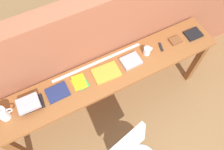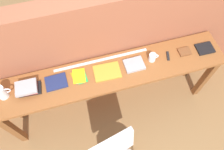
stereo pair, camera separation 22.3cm
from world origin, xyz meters
name	(u,v)px [view 1 (the left image)]	position (x,y,z in m)	size (l,w,h in m)	color
ground_plane	(121,122)	(0.00, 0.00, 0.00)	(40.00, 40.00, 0.00)	olive
brick_wall_back	(96,53)	(0.00, 0.64, 0.79)	(6.00, 0.20, 1.58)	#935138
sideboard	(110,79)	(0.00, 0.30, 0.74)	(2.50, 0.44, 0.88)	brown
pitcher_white	(3,114)	(-1.08, 0.32, 0.96)	(0.14, 0.10, 0.18)	white
book_stack_leftmost	(30,104)	(-0.83, 0.31, 0.93)	(0.23, 0.17, 0.10)	black
magazine_cycling	(58,92)	(-0.56, 0.33, 0.89)	(0.22, 0.17, 0.02)	navy
pamphlet_pile_colourful	(80,82)	(-0.32, 0.33, 0.89)	(0.16, 0.19, 0.01)	#3399D8
book_open_centre	(106,73)	(-0.04, 0.31, 0.89)	(0.27, 0.20, 0.02)	gold
book_grey_hardcover	(131,61)	(0.26, 0.31, 0.90)	(0.21, 0.16, 0.03)	#9E9EA3
mug	(147,51)	(0.47, 0.33, 0.92)	(0.11, 0.08, 0.09)	white
multitool_folded	(161,47)	(0.65, 0.32, 0.89)	(0.02, 0.11, 0.02)	black
leather_journal_brown	(175,40)	(0.84, 0.32, 0.89)	(0.13, 0.10, 0.02)	brown
book_repair_rightmost	(193,34)	(1.08, 0.30, 0.89)	(0.19, 0.15, 0.02)	black
ruler_metal_back_edge	(98,62)	(-0.06, 0.47, 0.88)	(1.03, 0.03, 0.00)	silver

